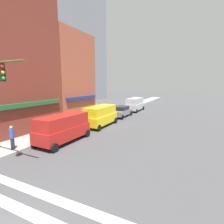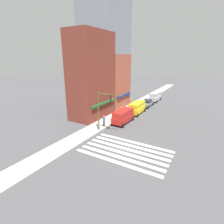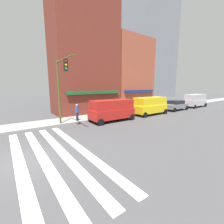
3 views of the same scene
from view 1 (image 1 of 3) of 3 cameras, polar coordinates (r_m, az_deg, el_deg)
The scene contains 9 objects.
storefront_row at distance 22.38m, azimuth -23.63°, elevation 13.97°, with size 16.62×5.30×15.64m.
van_red at distance 15.38m, azimuth -15.68°, elevation -4.83°, with size 5.04×2.22×2.34m.
van_yellow at distance 20.45m, azimuth -3.81°, elevation -1.03°, with size 5.02×2.22×2.34m.
sedan_grey at distance 26.10m, azimuth 3.06°, elevation 0.24°, with size 4.41×2.02×1.59m.
van_silver at distance 31.87m, azimuth 7.48°, elevation 2.63°, with size 5.03×2.22×2.34m.
pedestrian_blue_shirt at distance 14.79m, azimuth -29.85°, elevation -7.16°, with size 0.32×0.32×1.77m.
pedestrian_grey_coat at distance 19.01m, azimuth -13.95°, elevation -2.74°, with size 0.32×0.32×1.77m.
pedestrian_orange_vest at distance 26.59m, azimuth -5.17°, elevation 0.89°, with size 0.32×0.32×1.77m.
fire_hydrant at distance 16.47m, azimuth -20.87°, elevation -6.59°, with size 0.24×0.24×0.84m.
Camera 1 is at (-2.38, -5.31, 4.96)m, focal length 28.00 mm.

